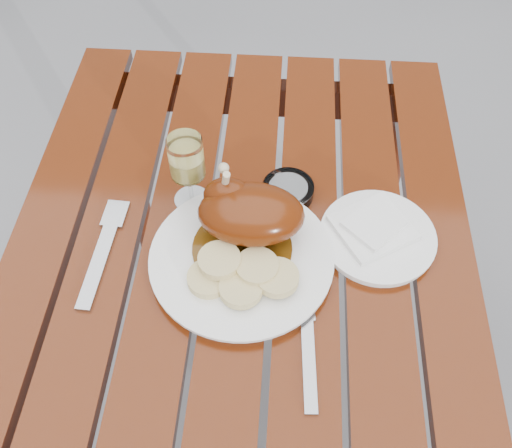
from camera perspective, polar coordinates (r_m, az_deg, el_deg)
The scene contains 11 objects.
ground at distance 1.63m, azimuth -1.21°, elevation -19.57°, with size 60.00×60.00×0.00m, color slate.
table at distance 1.27m, azimuth -1.51°, elevation -14.52°, with size 0.80×1.20×0.75m, color #64260C.
dinner_plate at distance 0.95m, azimuth -1.45°, elevation -3.55°, with size 0.31×0.31×0.02m, color white.
roast_duck at distance 0.93m, azimuth -0.87°, elevation 1.12°, with size 0.18×0.18×0.13m.
bread_dumplings at distance 0.90m, azimuth -1.55°, elevation -5.05°, with size 0.18×0.11×0.03m.
wine_glass at distance 0.99m, azimuth -6.79°, elevation 5.17°, with size 0.06×0.06×0.15m, color #E7D769.
side_plate at distance 1.00m, azimuth 12.06°, elevation -1.28°, with size 0.20×0.20×0.02m, color white.
napkin at distance 0.99m, azimuth 11.58°, elevation -0.34°, with size 0.12×0.11×0.01m, color white.
ashtray at distance 1.04m, azimuth 3.23°, elevation 3.37°, with size 0.09×0.09×0.02m, color #B2B7BC.
fork at distance 1.00m, azimuth -15.27°, elevation -3.18°, with size 0.03×0.20×0.01m, color gray.
knife at distance 0.88m, azimuth 5.24°, elevation -12.26°, with size 0.02×0.20×0.01m, color gray.
Camera 1 is at (0.07, -0.48, 1.55)m, focal length 40.00 mm.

